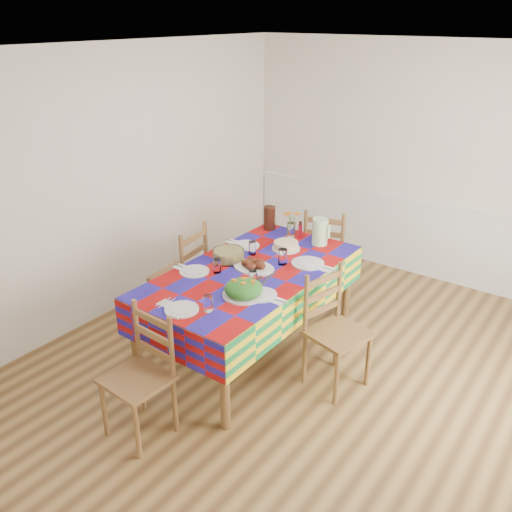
# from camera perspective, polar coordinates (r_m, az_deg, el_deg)

# --- Properties ---
(room) EXTENTS (4.58, 5.08, 2.78)m
(room) POSITION_cam_1_polar(r_m,az_deg,el_deg) (4.35, 5.94, 2.80)
(room) COLOR brown
(room) RESTS_ON ground
(wainscot) EXTENTS (4.41, 0.06, 0.92)m
(wainscot) POSITION_cam_1_polar(r_m,az_deg,el_deg) (6.79, 16.39, 2.12)
(wainscot) COLOR white
(wainscot) RESTS_ON room
(dining_table) EXTENTS (1.15, 2.14, 0.83)m
(dining_table) POSITION_cam_1_polar(r_m,az_deg,el_deg) (4.87, -0.57, -2.48)
(dining_table) COLOR brown
(dining_table) RESTS_ON room
(setting_near_head) EXTENTS (0.43, 0.29, 0.13)m
(setting_near_head) POSITION_cam_1_polar(r_m,az_deg,el_deg) (4.22, -6.90, -5.33)
(setting_near_head) COLOR silver
(setting_near_head) RESTS_ON dining_table
(setting_left_near) EXTENTS (0.48, 0.29, 0.13)m
(setting_left_near) POSITION_cam_1_polar(r_m,az_deg,el_deg) (4.81, -5.69, -1.38)
(setting_left_near) COLOR silver
(setting_left_near) RESTS_ON dining_table
(setting_left_far) EXTENTS (0.48, 0.29, 0.13)m
(setting_left_far) POSITION_cam_1_polar(r_m,az_deg,el_deg) (5.25, -0.88, 1.05)
(setting_left_far) COLOR silver
(setting_left_far) RESTS_ON dining_table
(setting_right_near) EXTENTS (0.50, 0.29, 0.13)m
(setting_right_near) POSITION_cam_1_polar(r_m,az_deg,el_deg) (4.45, 0.28, -3.45)
(setting_right_near) COLOR silver
(setting_right_near) RESTS_ON dining_table
(setting_right_far) EXTENTS (0.57, 0.33, 0.14)m
(setting_right_far) POSITION_cam_1_polar(r_m,az_deg,el_deg) (4.95, 4.59, -0.52)
(setting_right_far) COLOR silver
(setting_right_far) RESTS_ON dining_table
(meat_platter) EXTENTS (0.40, 0.29, 0.08)m
(meat_platter) POSITION_cam_1_polar(r_m,az_deg,el_deg) (4.85, -0.25, -0.99)
(meat_platter) COLOR silver
(meat_platter) RESTS_ON dining_table
(salad_platter) EXTENTS (0.35, 0.35, 0.15)m
(salad_platter) POSITION_cam_1_polar(r_m,az_deg,el_deg) (4.38, -1.31, -3.52)
(salad_platter) COLOR silver
(salad_platter) RESTS_ON dining_table
(pasta_bowl) EXTENTS (0.29, 0.29, 0.10)m
(pasta_bowl) POSITION_cam_1_polar(r_m,az_deg,el_deg) (5.01, -2.92, 0.11)
(pasta_bowl) COLOR white
(pasta_bowl) RESTS_ON dining_table
(cake) EXTENTS (0.28, 0.28, 0.08)m
(cake) POSITION_cam_1_polar(r_m,az_deg,el_deg) (5.25, 3.18, 1.10)
(cake) COLOR silver
(cake) RESTS_ON dining_table
(serving_utensils) EXTENTS (0.16, 0.35, 0.01)m
(serving_utensils) POSITION_cam_1_polar(r_m,az_deg,el_deg) (4.66, 0.76, -2.43)
(serving_utensils) COLOR black
(serving_utensils) RESTS_ON dining_table
(flower_vase) EXTENTS (0.17, 0.14, 0.28)m
(flower_vase) POSITION_cam_1_polar(r_m,az_deg,el_deg) (5.53, 3.72, 3.20)
(flower_vase) COLOR white
(flower_vase) RESTS_ON dining_table
(hot_sauce) EXTENTS (0.04, 0.04, 0.17)m
(hot_sauce) POSITION_cam_1_polar(r_m,az_deg,el_deg) (5.53, 4.69, 2.82)
(hot_sauce) COLOR red
(hot_sauce) RESTS_ON dining_table
(green_pitcher) EXTENTS (0.16, 0.16, 0.27)m
(green_pitcher) POSITION_cam_1_polar(r_m,az_deg,el_deg) (5.36, 6.75, 2.57)
(green_pitcher) COLOR #B1DC9B
(green_pitcher) RESTS_ON dining_table
(tea_pitcher) EXTENTS (0.12, 0.12, 0.25)m
(tea_pitcher) POSITION_cam_1_polar(r_m,az_deg,el_deg) (5.71, 1.43, 4.03)
(tea_pitcher) COLOR #32140B
(tea_pitcher) RESTS_ON dining_table
(name_card) EXTENTS (0.08, 0.02, 0.02)m
(name_card) POSITION_cam_1_polar(r_m,az_deg,el_deg) (4.15, -8.52, -6.33)
(name_card) COLOR silver
(name_card) RESTS_ON dining_table
(chair_near) EXTENTS (0.47, 0.45, 1.01)m
(chair_near) POSITION_cam_1_polar(r_m,az_deg,el_deg) (4.16, -11.98, -12.26)
(chair_near) COLOR brown
(chair_near) RESTS_ON room
(chair_far) EXTENTS (0.58, 0.56, 1.05)m
(chair_far) POSITION_cam_1_polar(r_m,az_deg,el_deg) (6.00, 7.29, 0.30)
(chair_far) COLOR brown
(chair_far) RESTS_ON room
(chair_left) EXTENTS (0.51, 0.52, 1.06)m
(chair_left) POSITION_cam_1_polar(r_m,az_deg,el_deg) (5.48, -7.71, -2.08)
(chair_left) COLOR brown
(chair_left) RESTS_ON room
(chair_right) EXTENTS (0.53, 0.55, 1.03)m
(chair_right) POSITION_cam_1_polar(r_m,az_deg,el_deg) (4.60, 8.21, -7.82)
(chair_right) COLOR brown
(chair_right) RESTS_ON room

